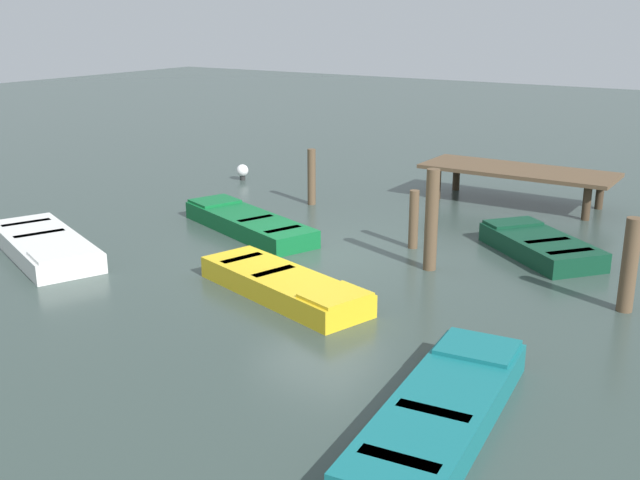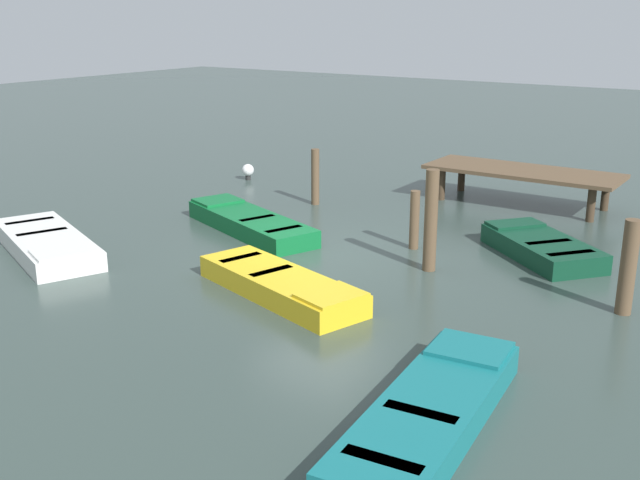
{
  "view_description": "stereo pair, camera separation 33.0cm",
  "coord_description": "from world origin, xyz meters",
  "views": [
    {
      "loc": [
        8.19,
        -12.71,
        4.95
      ],
      "look_at": [
        0.0,
        0.0,
        0.35
      ],
      "focal_mm": 42.62,
      "sensor_mm": 36.0,
      "label": 1
    },
    {
      "loc": [
        8.46,
        -12.53,
        4.95
      ],
      "look_at": [
        0.0,
        0.0,
        0.35
      ],
      "focal_mm": 42.62,
      "sensor_mm": 36.0,
      "label": 2
    }
  ],
  "objects": [
    {
      "name": "mooring_piling_mid_right",
      "position": [
        -2.58,
        3.59,
        0.74
      ],
      "size": [
        0.21,
        0.21,
        1.48
      ],
      "primitive_type": "cylinder",
      "color": "brown",
      "rests_on": "ground_plane"
    },
    {
      "name": "ground_plane",
      "position": [
        0.0,
        0.0,
        0.0
      ],
      "size": [
        80.0,
        80.0,
        0.0
      ],
      "primitive_type": "plane",
      "color": "#33423D"
    },
    {
      "name": "mooring_piling_far_right",
      "position": [
        6.02,
        0.29,
        0.82
      ],
      "size": [
        0.27,
        0.27,
        1.65
      ],
      "primitive_type": "cylinder",
      "color": "brown",
      "rests_on": "ground_plane"
    },
    {
      "name": "rowboat_white",
      "position": [
        -4.9,
        -3.08,
        0.22
      ],
      "size": [
        4.06,
        2.71,
        0.46
      ],
      "rotation": [
        0.0,
        0.0,
        5.89
      ],
      "color": "silver",
      "rests_on": "ground_plane"
    },
    {
      "name": "marker_buoy",
      "position": [
        -5.98,
        4.95,
        0.29
      ],
      "size": [
        0.36,
        0.36,
        0.48
      ],
      "color": "#262626",
      "rests_on": "ground_plane"
    },
    {
      "name": "rowboat_yellow",
      "position": [
        0.72,
        -2.31,
        0.22
      ],
      "size": [
        3.84,
        2.16,
        0.46
      ],
      "rotation": [
        0.0,
        0.0,
        5.99
      ],
      "color": "gold",
      "rests_on": "ground_plane"
    },
    {
      "name": "rowboat_teal",
      "position": [
        4.95,
        -4.9,
        0.22
      ],
      "size": [
        1.57,
        4.19,
        0.46
      ],
      "rotation": [
        0.0,
        0.0,
        1.67
      ],
      "color": "#14666B",
      "rests_on": "ground_plane"
    },
    {
      "name": "dock_segment",
      "position": [
        1.95,
        6.58,
        0.84
      ],
      "size": [
        4.97,
        1.88,
        0.95
      ],
      "rotation": [
        0.0,
        0.0,
        -0.0
      ],
      "color": "brown",
      "rests_on": "ground_plane"
    },
    {
      "name": "rowboat_green",
      "position": [
        -2.39,
        0.62,
        0.22
      ],
      "size": [
        4.19,
        2.49,
        0.46
      ],
      "rotation": [
        0.0,
        0.0,
        2.79
      ],
      "color": "#0F602D",
      "rests_on": "ground_plane"
    },
    {
      "name": "mooring_piling_mid_left",
      "position": [
        1.38,
        1.56,
        0.64
      ],
      "size": [
        0.21,
        0.21,
        1.28
      ],
      "primitive_type": "cylinder",
      "color": "brown",
      "rests_on": "ground_plane"
    },
    {
      "name": "rowboat_dark_green",
      "position": [
        3.85,
        2.54,
        0.22
      ],
      "size": [
        3.01,
        2.8,
        0.46
      ],
      "rotation": [
        0.0,
        0.0,
        2.46
      ],
      "color": "#0C3823",
      "rests_on": "ground_plane"
    },
    {
      "name": "mooring_piling_center",
      "position": [
        2.29,
        0.47,
        1.01
      ],
      "size": [
        0.26,
        0.26,
        2.03
      ],
      "primitive_type": "cylinder",
      "color": "brown",
      "rests_on": "ground_plane"
    }
  ]
}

